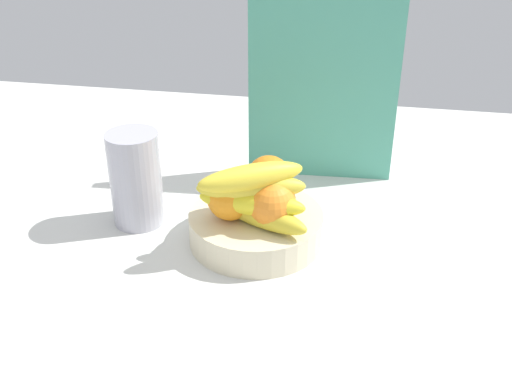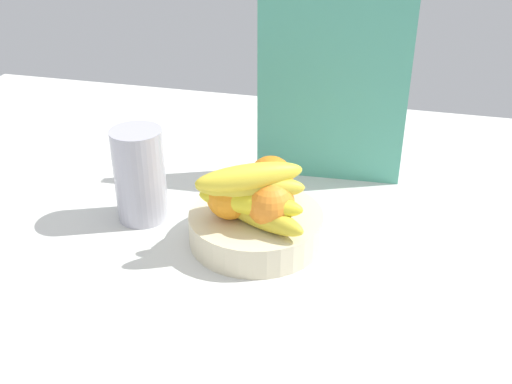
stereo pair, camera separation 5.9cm
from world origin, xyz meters
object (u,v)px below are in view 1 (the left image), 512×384
object	(u,v)px
orange_front_left	(269,178)
orange_center	(272,204)
fruit_bowl	(256,227)
orange_front_right	(230,197)
banana_bunch	(253,196)
thermos_tumbler	(136,179)
cutting_board	(323,88)

from	to	relation	value
orange_front_left	orange_center	distance (cm)	8.65
fruit_bowl	orange_front_left	xyz separation A→B (cm)	(1.15, 5.56, 6.40)
orange_front_right	orange_center	distance (cm)	6.94
orange_front_left	orange_center	world-z (taller)	same
fruit_bowl	banana_bunch	world-z (taller)	banana_bunch
orange_front_right	thermos_tumbler	xyz separation A→B (cm)	(-17.41, 4.32, -0.67)
banana_bunch	thermos_tumbler	world-z (taller)	thermos_tumbler
orange_center	banana_bunch	size ratio (longest dim) A/B	0.40
banana_bunch	thermos_tumbler	bearing A→B (deg)	164.52
orange_front_left	cutting_board	bearing A→B (deg)	71.54
orange_front_left	cutting_board	size ratio (longest dim) A/B	0.21
thermos_tumbler	fruit_bowl	bearing A→B (deg)	-6.47
thermos_tumbler	banana_bunch	bearing A→B (deg)	-15.48
orange_center	cutting_board	xyz separation A→B (cm)	(4.92, 28.95, 9.01)
fruit_bowl	orange_front_right	xyz separation A→B (cm)	(-3.80, -1.92, 6.40)
cutting_board	thermos_tumbler	bearing A→B (deg)	-143.93
banana_bunch	orange_front_right	bearing A→B (deg)	158.18
fruit_bowl	orange_front_right	distance (cm)	7.69
thermos_tumbler	orange_center	bearing A→B (deg)	-12.26
orange_center	banana_bunch	xyz separation A→B (cm)	(-2.83, -0.66, 1.49)
orange_front_left	cutting_board	xyz separation A→B (cm)	(6.85, 20.51, 9.01)
orange_front_left	banana_bunch	bearing A→B (deg)	-95.69
fruit_bowl	orange_center	distance (cm)	7.66
fruit_bowl	thermos_tumbler	size ratio (longest dim) A/B	1.33
banana_bunch	cutting_board	size ratio (longest dim) A/B	0.52
fruit_bowl	orange_front_left	world-z (taller)	orange_front_left
thermos_tumbler	cutting_board	bearing A→B (deg)	39.02
orange_front_left	thermos_tumbler	bearing A→B (deg)	-171.96
fruit_bowl	thermos_tumbler	world-z (taller)	thermos_tumbler
fruit_bowl	orange_center	size ratio (longest dim) A/B	2.91
orange_center	thermos_tumbler	bearing A→B (deg)	167.74
orange_center	cutting_board	distance (cm)	30.72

